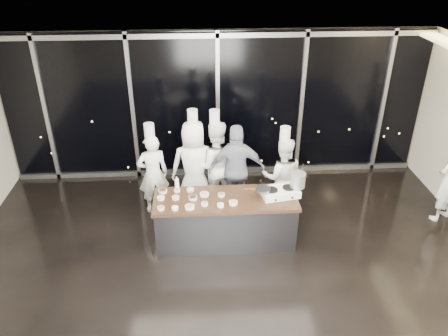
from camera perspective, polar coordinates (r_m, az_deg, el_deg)
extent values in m
plane|color=black|center=(7.31, 0.65, -13.74)|extent=(9.00, 9.00, 0.00)
cube|color=beige|center=(9.49, -0.85, 8.18)|extent=(9.00, 0.02, 3.20)
cube|color=white|center=(5.66, 0.83, 10.87)|extent=(9.00, 7.00, 0.02)
cube|color=black|center=(9.43, -0.83, 8.05)|extent=(8.90, 0.04, 3.18)
cube|color=gray|center=(8.96, -0.88, 16.94)|extent=(8.90, 0.08, 0.10)
cube|color=gray|center=(10.04, -0.75, -0.35)|extent=(8.90, 0.08, 0.10)
cube|color=gray|center=(9.90, -22.27, 6.89)|extent=(0.08, 0.08, 3.20)
cube|color=gray|center=(9.48, -11.84, 7.54)|extent=(0.08, 0.08, 3.20)
cube|color=gray|center=(9.38, -0.81, 7.95)|extent=(0.08, 0.08, 3.20)
cube|color=gray|center=(9.63, 10.05, 8.06)|extent=(0.08, 0.08, 3.20)
cube|color=gray|center=(10.20, 20.04, 7.92)|extent=(0.08, 0.08, 3.20)
cube|color=#39393E|center=(7.74, 0.18, -6.94)|extent=(2.40, 0.80, 0.84)
cube|color=#3A2318|center=(7.49, 0.18, -4.14)|extent=(2.46, 0.86, 0.06)
cube|color=white|center=(7.58, 7.31, -3.15)|extent=(0.69, 0.50, 0.12)
cylinder|color=black|center=(7.49, 6.23, -2.85)|extent=(0.25, 0.25, 0.02)
cylinder|color=black|center=(7.60, 8.45, -2.54)|extent=(0.25, 0.25, 0.02)
cylinder|color=black|center=(7.38, 6.79, -4.18)|extent=(0.04, 0.03, 0.04)
cylinder|color=black|center=(7.48, 8.90, -3.87)|extent=(0.04, 0.03, 0.04)
cylinder|color=gray|center=(7.44, 5.11, -2.76)|extent=(0.30, 0.30, 0.04)
cube|color=#4C2B14|center=(7.37, 3.46, -2.91)|extent=(0.19, 0.06, 0.02)
cylinder|color=silver|center=(7.57, 9.63, -1.54)|extent=(0.30, 0.30, 0.26)
cylinder|color=white|center=(7.25, -8.25, -5.20)|extent=(0.11, 0.11, 0.04)
cylinder|color=orange|center=(7.24, -8.26, -5.09)|extent=(0.09, 0.09, 0.01)
cylinder|color=white|center=(7.51, -8.26, -3.90)|extent=(0.13, 0.13, 0.04)
cylinder|color=beige|center=(7.50, -8.27, -3.80)|extent=(0.11, 0.11, 0.01)
cylinder|color=white|center=(7.70, -8.01, -2.98)|extent=(0.15, 0.15, 0.04)
cylinder|color=#392511|center=(7.69, -8.02, -2.88)|extent=(0.13, 0.13, 0.01)
cylinder|color=white|center=(7.22, -6.42, -5.24)|extent=(0.11, 0.11, 0.04)
cylinder|color=white|center=(7.21, -6.43, -5.13)|extent=(0.09, 0.09, 0.01)
cylinder|color=white|center=(7.49, -6.34, -3.87)|extent=(0.13, 0.13, 0.04)
cylinder|color=tan|center=(7.48, -6.35, -3.77)|extent=(0.10, 0.10, 0.01)
cylinder|color=white|center=(7.68, -6.16, -2.93)|extent=(0.11, 0.11, 0.04)
cylinder|color=#AC7256|center=(7.67, -6.16, -2.83)|extent=(0.09, 0.09, 0.01)
cylinder|color=white|center=(7.23, -4.50, -5.09)|extent=(0.16, 0.16, 0.04)
cylinder|color=tan|center=(7.22, -4.51, -4.98)|extent=(0.13, 0.13, 0.01)
cylinder|color=white|center=(7.45, -4.08, -3.92)|extent=(0.15, 0.15, 0.04)
cylinder|color=black|center=(7.44, -4.09, -3.81)|extent=(0.12, 0.12, 0.01)
cylinder|color=white|center=(7.68, -4.42, -2.87)|extent=(0.13, 0.13, 0.04)
cylinder|color=beige|center=(7.67, -4.42, -2.76)|extent=(0.11, 0.11, 0.01)
cylinder|color=white|center=(7.29, -2.55, -4.71)|extent=(0.12, 0.12, 0.04)
cylinder|color=#A59D42|center=(7.28, -2.56, -4.60)|extent=(0.10, 0.10, 0.01)
cylinder|color=white|center=(7.54, -2.57, -3.46)|extent=(0.16, 0.16, 0.04)
cylinder|color=tan|center=(7.53, -2.58, -3.36)|extent=(0.13, 0.13, 0.01)
cylinder|color=white|center=(7.25, -0.45, -4.88)|extent=(0.11, 0.11, 0.04)
cylinder|color=beige|center=(7.24, -0.45, -4.77)|extent=(0.09, 0.09, 0.01)
cylinder|color=white|center=(7.51, -0.35, -3.53)|extent=(0.12, 0.12, 0.04)
cylinder|color=olive|center=(7.51, -0.35, -3.43)|extent=(0.10, 0.10, 0.01)
cylinder|color=white|center=(7.31, 1.21, -4.57)|extent=(0.15, 0.15, 0.04)
cylinder|color=gold|center=(7.30, 1.22, -4.46)|extent=(0.12, 0.12, 0.01)
cylinder|color=white|center=(7.71, -6.16, -2.15)|extent=(0.07, 0.07, 0.20)
cone|color=white|center=(7.64, -6.21, -1.30)|extent=(0.06, 0.06, 0.07)
imported|color=white|center=(8.47, -9.24, -0.78)|extent=(0.67, 0.52, 1.62)
cylinder|color=white|center=(8.07, -9.75, 4.86)|extent=(0.23, 0.23, 0.26)
imported|color=white|center=(8.44, -3.90, 0.28)|extent=(0.93, 0.63, 1.85)
cylinder|color=white|center=(8.00, -4.14, 6.74)|extent=(0.20, 0.20, 0.26)
imported|color=white|center=(8.51, -1.18, 0.45)|extent=(0.95, 0.78, 1.80)
cylinder|color=white|center=(8.08, -1.25, 6.70)|extent=(0.21, 0.21, 0.26)
imported|color=#151F3A|center=(8.29, 1.70, -0.27)|extent=(1.08, 0.47, 1.83)
imported|color=white|center=(8.37, 7.57, -1.16)|extent=(0.83, 0.68, 1.60)
cylinder|color=white|center=(7.96, 7.99, 4.45)|extent=(0.21, 0.21, 0.26)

